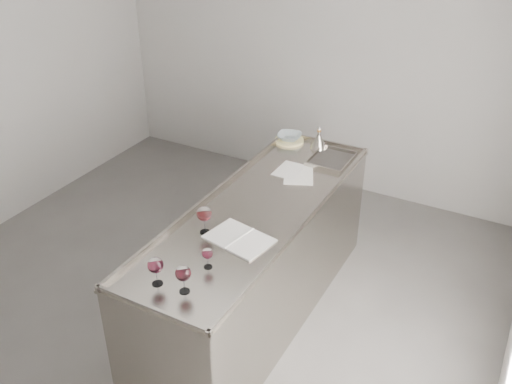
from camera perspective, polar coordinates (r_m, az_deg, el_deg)
The scene contains 12 objects.
room_shell at distance 3.74m, azimuth -8.83°, elevation 4.23°, with size 4.54×5.04×2.84m.
counter at distance 4.21m, azimuth 0.14°, elevation -7.02°, with size 0.77×2.42×0.97m.
wine_glass_left at distance 3.63m, azimuth -5.20°, elevation -2.24°, with size 0.10×0.10×0.19m.
wine_glass_middle at distance 3.24m, azimuth -10.02°, elevation -7.27°, with size 0.09×0.09×0.18m.
wine_glass_right at distance 3.17m, azimuth -7.30°, elevation -8.13°, with size 0.09×0.09×0.17m.
wine_glass_small at distance 3.35m, azimuth -4.88°, elevation -6.20°, with size 0.07×0.07×0.13m.
notebook at distance 3.62m, azimuth -1.69°, elevation -4.70°, with size 0.45×0.35×0.02m.
loose_paper_top at distance 4.36m, azimuth 4.28°, elevation 1.71°, with size 0.22×0.31×0.00m, color white.
loose_paper_under at distance 4.42m, azimuth 3.36°, elevation 2.21°, with size 0.19×0.27×0.00m, color white.
trivet at distance 4.90m, azimuth 3.35°, elevation 5.17°, with size 0.25×0.25×0.02m, color beige.
ceramic_bowl at distance 4.88m, azimuth 3.36°, elevation 5.55°, with size 0.20×0.20×0.05m, color #87989E.
wine_funnel at distance 4.78m, azimuth 6.27°, elevation 5.08°, with size 0.14×0.14×0.21m.
Camera 1 is at (2.09, -2.65, 3.01)m, focal length 40.00 mm.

